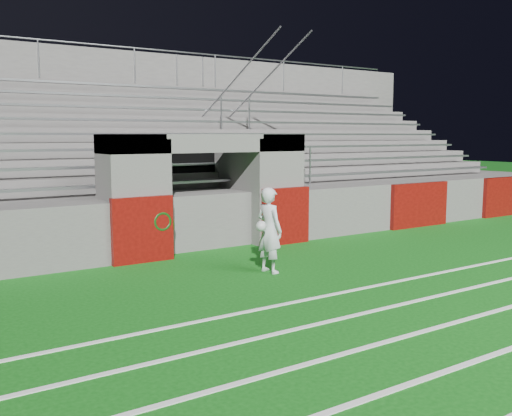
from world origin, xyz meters
TOP-DOWN VIEW (x-y plane):
  - ground at (0.00, 0.00)m, footprint 90.00×90.00m
  - stadium_structure at (0.00, 7.97)m, footprint 26.00×8.48m
  - goalkeeper_with_ball at (-0.15, 0.83)m, footprint 0.67×0.65m
  - hose_coil at (-1.39, 2.94)m, footprint 0.59×0.15m

SIDE VIEW (x-z plane):
  - ground at x=0.00m, z-range 0.00..0.00m
  - hose_coil at x=-1.39m, z-range 0.45..1.05m
  - goalkeeper_with_ball at x=-0.15m, z-range 0.00..1.62m
  - stadium_structure at x=0.00m, z-range -1.22..4.20m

